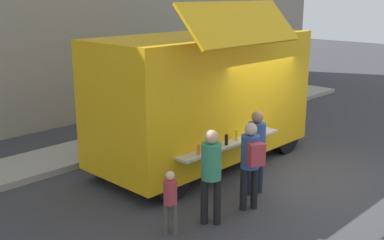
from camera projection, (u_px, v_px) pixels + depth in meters
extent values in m
plane|color=#38383D|center=(288.00, 175.00, 10.77)|extent=(60.00, 60.00, 0.00)
cube|color=#F1B113|center=(203.00, 95.00, 11.12)|extent=(5.47, 2.29, 2.77)
cube|color=#F1B113|center=(242.00, 23.00, 9.29)|extent=(3.01, 0.78, 0.83)
cube|color=black|center=(224.00, 90.00, 9.93)|extent=(2.86, 0.10, 1.25)
cube|color=#B7B7BC|center=(231.00, 143.00, 10.07)|extent=(3.01, 0.35, 0.05)
cylinder|color=orange|center=(199.00, 150.00, 9.27)|extent=(0.07, 0.07, 0.21)
cylinder|color=white|center=(209.00, 144.00, 9.64)|extent=(0.07, 0.07, 0.19)
cylinder|color=black|center=(226.00, 140.00, 9.87)|extent=(0.07, 0.07, 0.23)
cylinder|color=yellow|center=(237.00, 135.00, 10.20)|extent=(0.08, 0.08, 0.23)
cylinder|color=white|center=(251.00, 131.00, 10.45)|extent=(0.07, 0.07, 0.23)
cylinder|color=orange|center=(262.00, 127.00, 10.74)|extent=(0.07, 0.07, 0.25)
cube|color=black|center=(271.00, 62.00, 12.86)|extent=(0.08, 1.94, 1.22)
cylinder|color=black|center=(226.00, 122.00, 13.52)|extent=(0.90, 0.28, 0.90)
cylinder|color=black|center=(285.00, 136.00, 12.19)|extent=(0.90, 0.28, 0.90)
cylinder|color=black|center=(109.00, 156.00, 10.69)|extent=(0.90, 0.28, 0.90)
cylinder|color=black|center=(170.00, 179.00, 9.36)|extent=(0.90, 0.28, 0.90)
cylinder|color=#2D6437|center=(227.00, 104.00, 15.52)|extent=(0.60, 0.60, 0.95)
cylinder|color=#1F2538|center=(251.00, 175.00, 9.62)|extent=(0.14, 0.14, 0.86)
cylinder|color=#1F2538|center=(260.00, 173.00, 9.74)|extent=(0.14, 0.14, 0.86)
cylinder|color=#2F4C8B|center=(257.00, 138.00, 9.48)|extent=(0.36, 0.36, 0.65)
sphere|color=#9A6B4E|center=(257.00, 117.00, 9.37)|extent=(0.24, 0.24, 0.24)
cylinder|color=black|center=(244.00, 189.00, 8.95)|extent=(0.13, 0.13, 0.83)
cylinder|color=black|center=(254.00, 188.00, 9.01)|extent=(0.13, 0.13, 0.83)
cylinder|color=#2E4D90|center=(250.00, 152.00, 8.79)|extent=(0.35, 0.35, 0.63)
sphere|color=#CFB089|center=(251.00, 129.00, 8.68)|extent=(0.23, 0.23, 0.23)
cube|color=#B2353E|center=(256.00, 154.00, 8.54)|extent=(0.34, 0.30, 0.41)
cylinder|color=black|center=(204.00, 201.00, 8.41)|extent=(0.14, 0.14, 0.85)
cylinder|color=black|center=(217.00, 202.00, 8.38)|extent=(0.14, 0.14, 0.85)
cylinder|color=#348760|center=(211.00, 161.00, 8.20)|extent=(0.35, 0.35, 0.65)
sphere|color=#DFA789|center=(212.00, 137.00, 8.09)|extent=(0.24, 0.24, 0.24)
cylinder|color=#4E4941|center=(166.00, 218.00, 8.08)|extent=(0.09, 0.09, 0.56)
cylinder|color=#4E4941|center=(175.00, 219.00, 8.06)|extent=(0.09, 0.09, 0.56)
cylinder|color=#AC373F|center=(170.00, 192.00, 7.94)|extent=(0.23, 0.23, 0.42)
sphere|color=#E0B08B|center=(170.00, 176.00, 7.87)|extent=(0.16, 0.16, 0.16)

